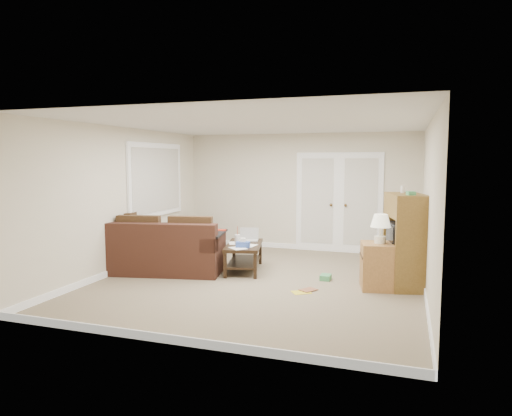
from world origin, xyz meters
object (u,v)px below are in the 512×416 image
(sectional_sofa, at_px, (164,244))
(side_cabinet, at_px, (380,262))
(tv_armoire, at_px, (405,240))
(coffee_table, at_px, (244,256))

(sectional_sofa, bearing_deg, side_cabinet, -18.98)
(tv_armoire, xyz_separation_m, side_cabinet, (-0.35, -0.25, -0.31))
(coffee_table, bearing_deg, sectional_sofa, 163.46)
(coffee_table, relative_size, side_cabinet, 1.12)
(side_cabinet, bearing_deg, tv_armoire, 24.51)
(coffee_table, xyz_separation_m, tv_armoire, (2.68, -0.19, 0.46))
(sectional_sofa, distance_m, side_cabinet, 4.00)
(side_cabinet, bearing_deg, sectional_sofa, 161.97)
(coffee_table, distance_m, side_cabinet, 2.37)
(sectional_sofa, xyz_separation_m, coffee_table, (1.64, -0.09, -0.09))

